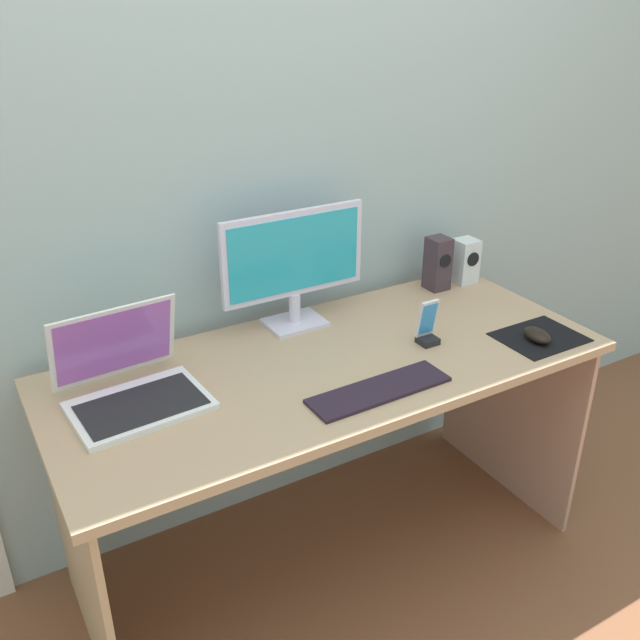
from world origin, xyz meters
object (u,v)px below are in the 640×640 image
Objects in this scene: keyboard_external at (379,390)px; mouse at (537,335)px; monitor at (294,263)px; speaker_near_monitor at (438,263)px; phone_in_dock at (427,328)px; laptop at (131,384)px; speaker_right at (465,261)px.

mouse is (0.57, -0.01, 0.02)m from keyboard_external.
monitor reaches higher than speaker_near_monitor.
laptop is at bearing 171.10° from phone_in_dock.
phone_in_dock is at bearing 159.18° from mouse.
speaker_near_monitor is 0.48m from mouse.
phone_in_dock reaches higher than mouse.
speaker_right is at bearing 36.94° from phone_in_dock.
laptop is 3.54× the size of mouse.
speaker_right reaches higher than mouse.
speaker_near_monitor is at bearing 98.89° from mouse.
monitor is at bearing 132.39° from phone_in_dock.
laptop reaches higher than speaker_right.
keyboard_external is at bearing -172.41° from mouse.
keyboard_external is at bearing -89.86° from monitor.
speaker_right is 0.49m from mouse.
speaker_near_monitor reaches higher than phone_in_dock.
speaker_right is 1.13× the size of phone_in_dock.
speaker_near_monitor is 0.52× the size of laptop.
laptop is (-0.57, -0.17, -0.16)m from monitor.
monitor is 3.01× the size of speaker_right.
speaker_near_monitor is (-0.13, 0.00, 0.01)m from speaker_right.
speaker_right reaches higher than phone_in_dock.
speaker_near_monitor is at bearing 179.95° from speaker_right.
mouse is at bearing -104.31° from speaker_right.
keyboard_external is at bearing -26.77° from laptop.
speaker_right is 0.39× the size of keyboard_external.
phone_in_dock is (-0.29, 0.16, 0.03)m from mouse.
mouse is (0.57, -0.47, -0.19)m from monitor.
laptop reaches higher than keyboard_external.
speaker_right is at bearing 83.90° from mouse.
phone_in_dock is at bearing 28.27° from keyboard_external.
phone_in_dock is at bearing -47.61° from monitor.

